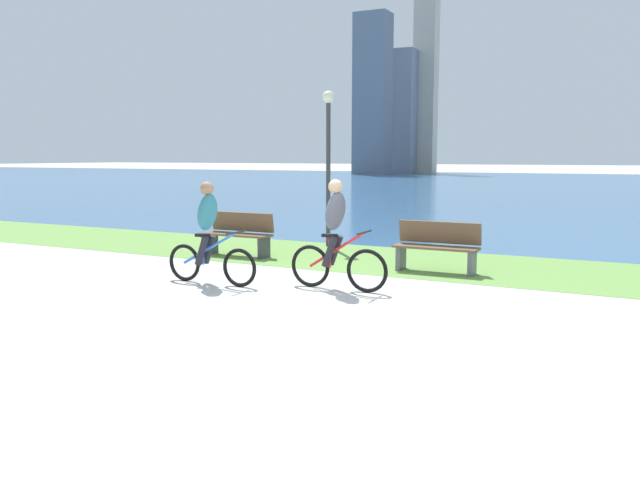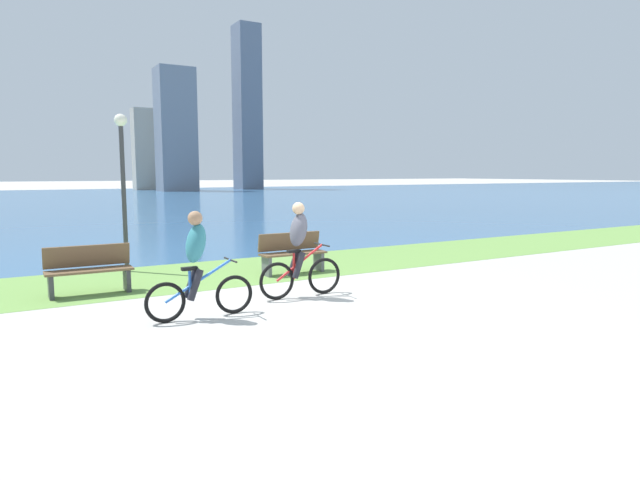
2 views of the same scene
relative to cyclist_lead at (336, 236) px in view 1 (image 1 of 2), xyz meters
The scene contains 9 objects.
ground_plane 1.18m from the cyclist_lead, 90.52° to the right, with size 300.00×300.00×0.00m, color #B2AFA8.
grass_strip_bayside 3.12m from the cyclist_lead, 90.14° to the left, with size 120.00×3.35×0.01m, color #6B9947.
bay_water_surface 38.13m from the cyclist_lead, 90.01° to the left, with size 300.00×66.88×0.00m, color #386693.
cyclist_lead is the anchor object (origin of this frame).
cyclist_trailing 2.10m from the cyclist_lead, 165.78° to the right, with size 1.71×0.52×1.66m.
bench_near_path 2.41m from the cyclist_lead, 65.93° to the left, with size 1.50×0.47×0.90m.
bench_far_along_path 3.90m from the cyclist_lead, 146.59° to the left, with size 1.50×0.47×0.90m.
lamppost_tall 4.99m from the cyclist_lead, 117.36° to the left, with size 0.28×0.28×3.51m.
city_skyline_far_shore 62.17m from the cyclist_lead, 90.41° to the left, with size 51.21×10.06×25.68m.
Camera 1 is at (4.12, -7.93, 2.06)m, focal length 35.55 mm.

